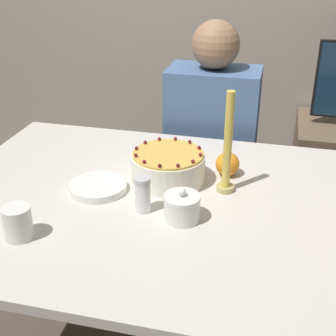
{
  "coord_description": "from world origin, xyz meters",
  "views": [
    {
      "loc": [
        0.32,
        -1.23,
        1.51
      ],
      "look_at": [
        -0.01,
        0.13,
        0.8
      ],
      "focal_mm": 50.0,
      "sensor_mm": 36.0,
      "label": 1
    }
  ],
  "objects_px": {
    "sugar_shaker": "(143,194)",
    "candle": "(227,151)",
    "sugar_bowl": "(182,207)",
    "person_man_blue_shirt": "(210,168)",
    "cake": "(168,167)"
  },
  "relations": [
    {
      "from": "sugar_shaker",
      "to": "candle",
      "type": "relative_size",
      "value": 0.34
    },
    {
      "from": "sugar_bowl",
      "to": "candle",
      "type": "distance_m",
      "value": 0.25
    },
    {
      "from": "sugar_bowl",
      "to": "sugar_shaker",
      "type": "relative_size",
      "value": 0.95
    },
    {
      "from": "candle",
      "to": "person_man_blue_shirt",
      "type": "relative_size",
      "value": 0.28
    },
    {
      "from": "candle",
      "to": "sugar_bowl",
      "type": "bearing_deg",
      "value": -116.75
    },
    {
      "from": "cake",
      "to": "candle",
      "type": "xyz_separation_m",
      "value": [
        0.2,
        -0.02,
        0.09
      ]
    },
    {
      "from": "sugar_bowl",
      "to": "person_man_blue_shirt",
      "type": "relative_size",
      "value": 0.09
    },
    {
      "from": "cake",
      "to": "sugar_shaker",
      "type": "distance_m",
      "value": 0.21
    },
    {
      "from": "cake",
      "to": "person_man_blue_shirt",
      "type": "distance_m",
      "value": 0.66
    },
    {
      "from": "sugar_bowl",
      "to": "candle",
      "type": "relative_size",
      "value": 0.32
    },
    {
      "from": "cake",
      "to": "sugar_shaker",
      "type": "height_order",
      "value": "cake"
    },
    {
      "from": "sugar_bowl",
      "to": "sugar_shaker",
      "type": "height_order",
      "value": "sugar_shaker"
    },
    {
      "from": "sugar_shaker",
      "to": "sugar_bowl",
      "type": "bearing_deg",
      "value": -8.41
    },
    {
      "from": "sugar_bowl",
      "to": "sugar_shaker",
      "type": "distance_m",
      "value": 0.13
    },
    {
      "from": "sugar_shaker",
      "to": "person_man_blue_shirt",
      "type": "xyz_separation_m",
      "value": [
        0.09,
        0.8,
        -0.29
      ]
    }
  ]
}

